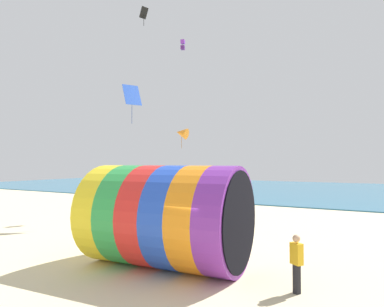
% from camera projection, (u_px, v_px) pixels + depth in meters
% --- Properties ---
extents(ground_plane, '(120.00, 120.00, 0.00)m').
position_uv_depth(ground_plane, '(182.00, 275.00, 11.76)').
color(ground_plane, beige).
extents(sea, '(120.00, 40.00, 0.10)m').
position_uv_depth(sea, '(333.00, 191.00, 46.48)').
color(sea, teal).
rests_on(sea, ground).
extents(giant_inflatable_tube, '(6.00, 4.11, 3.76)m').
position_uv_depth(giant_inflatable_tube, '(166.00, 216.00, 12.70)').
color(giant_inflatable_tube, yellow).
rests_on(giant_inflatable_tube, ground).
extents(kite_handler, '(0.42, 0.39, 1.72)m').
position_uv_depth(kite_handler, '(297.00, 263.00, 10.13)').
color(kite_handler, black).
rests_on(kite_handler, ground).
extents(kite_blue_diamond, '(1.23, 1.36, 2.68)m').
position_uv_depth(kite_blue_diamond, '(132.00, 95.00, 22.91)').
color(kite_blue_diamond, blue).
extents(kite_black_diamond, '(0.51, 0.60, 1.20)m').
position_uv_depth(kite_black_diamond, '(144.00, 13.00, 22.50)').
color(kite_black_diamond, black).
extents(kite_purple_box, '(0.37, 0.37, 0.86)m').
position_uv_depth(kite_purple_box, '(183.00, 45.00, 27.81)').
color(kite_purple_box, purple).
extents(kite_orange_delta, '(1.29, 1.11, 1.95)m').
position_uv_depth(kite_orange_delta, '(182.00, 133.00, 30.30)').
color(kite_orange_delta, orange).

